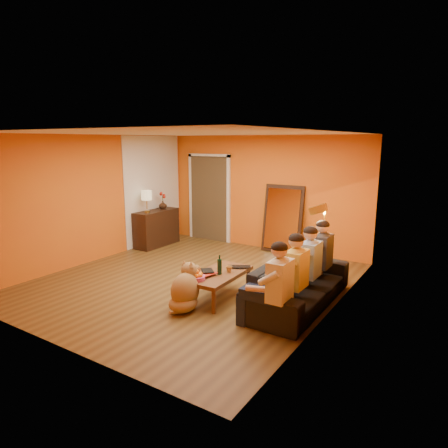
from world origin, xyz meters
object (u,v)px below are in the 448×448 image
Objects in this scene: mirror_frame at (283,219)px; person_mid_right at (310,266)px; person_mid_left at (296,276)px; vase at (163,205)px; sofa at (299,283)px; wine_bottle at (220,265)px; laptop at (240,268)px; sideboard at (157,228)px; person_far_left at (280,288)px; coffee_table at (219,285)px; person_far_right at (322,257)px; floor_lamp at (323,249)px; table_lamp at (147,201)px; tumbler at (229,269)px; dog at (185,287)px.

person_mid_right is (1.58, -2.48, -0.15)m from mirror_frame.
person_mid_left reaches higher than vase.
wine_bottle is (-1.13, -0.50, 0.24)m from sofa.
sideboard is at bearing 122.03° from laptop.
person_far_left reaches higher than sideboard.
sideboard reaches higher than coffee_table.
coffee_table is 1.00× the size of person_mid_left.
person_far_left is at bearing -90.00° from person_far_right.
sideboard is at bearing 147.30° from wine_bottle.
sideboard is 4.79m from person_mid_left.
sofa is at bearing -25.96° from laptop.
floor_lamp is 4.45m from vase.
person_mid_left is 1.19m from laptop.
wine_bottle is at bearing -154.46° from person_mid_right.
table_lamp is 4.53m from person_mid_right.
tumbler is (-1.19, -0.43, -0.14)m from person_mid_right.
sofa is at bearing -111.79° from floor_lamp.
tumbler is (0.27, 0.79, 0.10)m from dog.
person_mid_right is (0.13, 0.10, 0.28)m from sofa.
dog is 0.60× the size of person_mid_left.
floor_lamp is 0.68m from person_mid_right.
person_mid_right reaches higher than coffee_table.
person_mid_left is (0.13, -0.45, 0.28)m from sofa.
sideboard is 0.82× the size of floor_lamp.
dog is 2.31m from person_far_right.
laptop is (0.06, 0.23, -0.03)m from tumbler.
person_mid_right is 6.12× the size of vase.
wine_bottle reaches higher than coffee_table.
person_mid_left is at bearing -163.89° from sofa.
mirror_frame is 1.25× the size of person_mid_right.
vase is at bearing 146.85° from tumbler.
person_mid_left reaches higher than sideboard.
laptop is (3.24, -1.60, 0.01)m from sideboard.
table_lamp is 0.42× the size of person_mid_right.
vase is at bearing 90.00° from sideboard.
person_far_left is 1.10m from person_mid_right.
table_lamp reaches higher than person_mid_right.
mirror_frame is 3.42m from person_mid_left.
laptop is at bearing 162.79° from person_mid_left.
person_far_left reaches higher than coffee_table.
mirror_frame is 1.25× the size of person_far_right.
mirror_frame is 4.90× the size of wine_bottle.
coffee_table is 1.76m from person_far_right.
coffee_table is at bearing -32.46° from sideboard.
sideboard is at bearing 162.27° from person_mid_right.
sofa is 1.74m from dog.
floor_lamp is (1.55, -1.81, -0.04)m from mirror_frame.
mirror_frame reaches higher than laptop.
person_far_right reaches higher than sofa.
person_far_right is at bearing 34.54° from dog.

